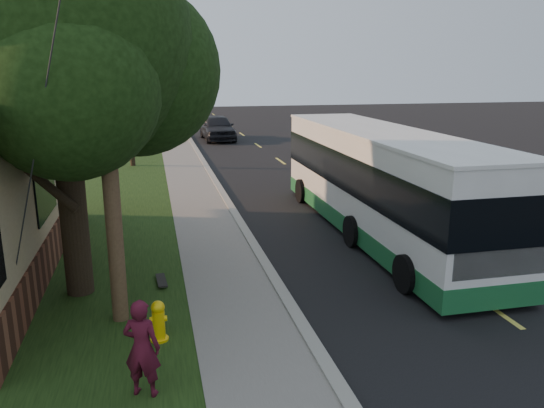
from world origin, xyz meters
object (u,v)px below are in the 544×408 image
(traffic_signal, at_px, (189,89))
(skateboard_main, at_px, (162,280))
(skateboarder, at_px, (142,348))
(transit_bus, at_px, (381,180))
(leafy_tree, at_px, (60,44))
(distant_car, at_px, (217,127))
(fire_hydrant, at_px, (159,321))
(utility_pole, at_px, (102,73))
(bare_tree_near, at_px, (130,123))
(bare_tree_far, at_px, (143,108))

(traffic_signal, relative_size, skateboard_main, 6.80)
(skateboarder, bearing_deg, transit_bus, -114.08)
(leafy_tree, relative_size, skateboarder, 5.22)
(transit_bus, distance_m, distant_car, 22.19)
(fire_hydrant, xyz_separation_m, skateboarder, (-0.24, -1.58, 0.38))
(leafy_tree, bearing_deg, transit_bus, 17.34)
(leafy_tree, xyz_separation_m, skateboard_main, (1.67, -0.04, -5.04))
(skateboarder, distance_m, distant_car, 29.19)
(fire_hydrant, relative_size, transit_bus, 0.07)
(traffic_signal, xyz_separation_m, skateboarder, (-3.34, -35.58, -2.35))
(skateboarder, relative_size, distant_car, 0.30)
(utility_pole, height_order, bare_tree_near, utility_pole)
(utility_pole, distance_m, bare_tree_far, 29.13)
(bare_tree_far, height_order, distant_car, bare_tree_far)
(utility_pole, bearing_deg, skateboarder, -79.86)
(bare_tree_far, bearing_deg, fire_hydrant, -89.24)
(utility_pole, height_order, leafy_tree, utility_pole)
(fire_hydrant, distance_m, skateboarder, 1.65)
(bare_tree_far, xyz_separation_m, distant_car, (4.85, -2.78, -1.15))
(bare_tree_near, relative_size, distant_car, 0.86)
(fire_hydrant, height_order, bare_tree_near, bare_tree_near)
(transit_bus, relative_size, distant_car, 2.24)
(bare_tree_near, height_order, bare_tree_far, bare_tree_near)
(transit_bus, relative_size, skateboarder, 7.50)
(fire_hydrant, bearing_deg, traffic_signal, 84.79)
(bare_tree_near, distance_m, skateboard_main, 15.56)
(distant_car, bearing_deg, utility_pole, -102.52)
(fire_hydrant, bearing_deg, transit_bus, 38.74)
(leafy_tree, xyz_separation_m, bare_tree_near, (0.67, 15.35, -3.02))
(skateboarder, relative_size, skateboard_main, 1.85)
(fire_hydrant, relative_size, distant_car, 0.15)
(transit_bus, bearing_deg, fire_hydrant, -141.26)
(fire_hydrant, height_order, leafy_tree, leafy_tree)
(transit_bus, xyz_separation_m, skateboard_main, (-6.30, -2.53, -1.49))
(utility_pole, bearing_deg, skateboard_main, 63.46)
(utility_pole, xyz_separation_m, leafy_tree, (-0.87, 1.66, 0.54))
(traffic_signal, relative_size, skateboarder, 3.68)
(bare_tree_near, bearing_deg, leafy_tree, -92.50)
(fire_hydrant, xyz_separation_m, skateboard_main, (0.10, 2.61, -0.31))
(utility_pole, xyz_separation_m, bare_tree_near, (-0.19, 17.01, -2.48))
(utility_pole, distance_m, traffic_signal, 33.26)
(fire_hydrant, relative_size, bare_tree_far, 0.18)
(fire_hydrant, relative_size, skateboard_main, 0.91)
(fire_hydrant, bearing_deg, utility_pole, 125.38)
(skateboard_main, bearing_deg, distant_car, 79.97)
(bare_tree_far, height_order, skateboarder, bare_tree_far)
(leafy_tree, xyz_separation_m, traffic_signal, (4.67, 31.35, -2.00))
(skateboard_main, bearing_deg, utility_pole, -116.54)
(fire_hydrant, distance_m, distant_car, 27.59)
(bare_tree_near, distance_m, transit_bus, 14.80)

